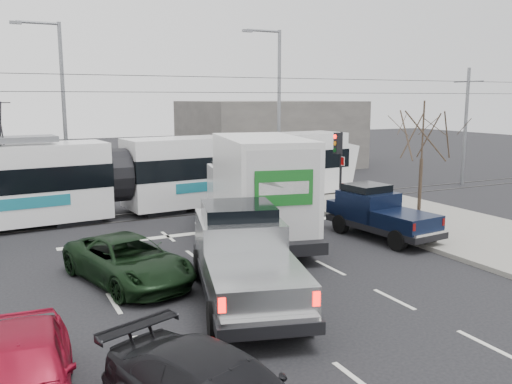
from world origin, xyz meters
name	(u,v)px	position (x,y,z in m)	size (l,w,h in m)	color
ground	(283,276)	(0.00, 0.00, 0.00)	(120.00, 120.00, 0.00)	black
sidewalk_right	(494,239)	(9.00, 0.00, 0.07)	(6.00, 60.00, 0.15)	gray
rails	(178,213)	(0.00, 10.00, 0.01)	(60.00, 1.60, 0.03)	#33302D
building_right	(268,134)	(12.00, 24.00, 2.50)	(12.00, 10.00, 5.00)	slate
bare_tree	(423,136)	(7.60, 2.50, 3.79)	(2.40, 2.40, 5.00)	#47382B
traffic_signal	(339,155)	(6.47, 6.50, 2.74)	(0.44, 0.44, 3.60)	black
street_lamp_near	(276,100)	(7.31, 14.00, 5.11)	(2.38, 0.25, 9.00)	slate
street_lamp_far	(60,101)	(-4.19, 16.00, 5.11)	(2.38, 0.25, 9.00)	slate
catenary	(175,129)	(0.00, 10.00, 3.88)	(60.00, 0.20, 7.00)	black
tram	(115,177)	(-2.68, 10.48, 1.80)	(24.95, 4.72, 5.07)	white
silver_pickup	(243,254)	(-1.79, -1.07, 1.18)	(3.90, 6.87, 2.37)	black
box_truck	(258,189)	(1.17, 4.01, 1.92)	(4.29, 8.18, 3.89)	black
navy_pickup	(377,212)	(5.47, 2.43, 0.97)	(2.22, 4.82, 1.96)	black
green_car	(128,260)	(-4.27, 1.45, 0.66)	(2.19, 4.76, 1.32)	black
red_car	(21,373)	(-7.40, -4.34, 0.72)	(1.71, 4.26, 1.45)	maroon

